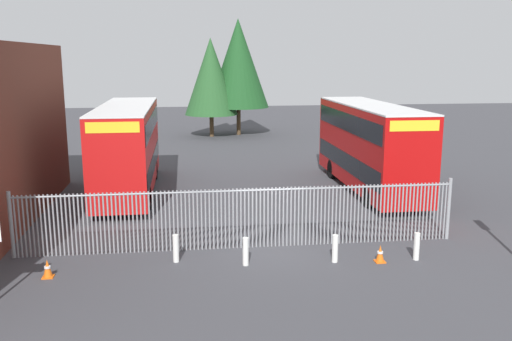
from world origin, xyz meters
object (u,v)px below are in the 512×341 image
double_decker_bus_behind_fence_left (128,145)px  bollard_center_front (246,251)px  bollard_far_right (417,246)px  bollard_near_right (335,248)px  traffic_cone_by_gate (48,269)px  double_decker_bus_near_gate (370,144)px  bollard_near_left (176,248)px  traffic_cone_mid_forecourt (380,254)px

double_decker_bus_behind_fence_left → bollard_center_front: (4.75, -10.68, -1.95)m
bollard_center_front → bollard_far_right: (5.80, -0.25, 0.00)m
bollard_center_front → bollard_near_right: bearing=-1.9°
double_decker_bus_behind_fence_left → bollard_far_right: 15.31m
bollard_far_right → traffic_cone_by_gate: 12.05m
double_decker_bus_near_gate → bollard_near_right: bearing=-114.5°
bollard_near_right → bollard_far_right: size_ratio=1.00×
bollard_near_left → bollard_far_right: size_ratio=1.00×
bollard_near_right → traffic_cone_mid_forecourt: 1.53m
double_decker_bus_behind_fence_left → bollard_near_right: (7.75, -10.78, -1.95)m
double_decker_bus_near_gate → bollard_near_right: (-4.45, -9.74, -1.95)m
double_decker_bus_near_gate → bollard_center_front: double_decker_bus_near_gate is taller
traffic_cone_by_gate → double_decker_bus_behind_fence_left: bearing=82.2°
bollard_far_right → traffic_cone_mid_forecourt: size_ratio=1.61×
bollard_near_left → traffic_cone_by_gate: size_ratio=1.61×
double_decker_bus_near_gate → traffic_cone_mid_forecourt: 10.59m
bollard_near_left → bollard_far_right: 8.13m
bollard_center_front → traffic_cone_by_gate: 6.25m
bollard_near_left → bollard_center_front: (2.28, -0.60, 0.00)m
double_decker_bus_behind_fence_left → bollard_near_left: double_decker_bus_behind_fence_left is taller
traffic_cone_by_gate → bollard_center_front: bearing=2.1°
bollard_near_right → traffic_cone_mid_forecourt: bearing=-7.8°
double_decker_bus_near_gate → traffic_cone_mid_forecourt: bearing=-106.5°
double_decker_bus_behind_fence_left → traffic_cone_mid_forecourt: bearing=-49.9°
traffic_cone_by_gate → traffic_cone_mid_forecourt: size_ratio=1.00×
double_decker_bus_behind_fence_left → bollard_far_right: (10.55, -10.93, -1.95)m
traffic_cone_mid_forecourt → bollard_far_right: bearing=2.3°
bollard_near_right → double_decker_bus_near_gate: bearing=65.5°
double_decker_bus_near_gate → double_decker_bus_behind_fence_left: 12.25m
double_decker_bus_behind_fence_left → double_decker_bus_near_gate: bearing=-4.9°
double_decker_bus_behind_fence_left → bollard_center_front: double_decker_bus_behind_fence_left is taller
double_decker_bus_near_gate → bollard_far_right: double_decker_bus_near_gate is taller
double_decker_bus_behind_fence_left → bollard_center_front: bearing=-66.0°
bollard_far_right → double_decker_bus_behind_fence_left: bearing=134.0°
bollard_near_right → bollard_far_right: bearing=-3.1°
bollard_center_front → traffic_cone_mid_forecourt: size_ratio=1.61×
double_decker_bus_near_gate → bollard_near_left: 13.43m
double_decker_bus_near_gate → traffic_cone_by_gate: bearing=-144.2°
bollard_near_left → traffic_cone_by_gate: bollard_near_left is taller
traffic_cone_by_gate → traffic_cone_mid_forecourt: bearing=-0.4°
double_decker_bus_behind_fence_left → bollard_near_right: double_decker_bus_behind_fence_left is taller
bollard_center_front → traffic_cone_mid_forecourt: bollard_center_front is taller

